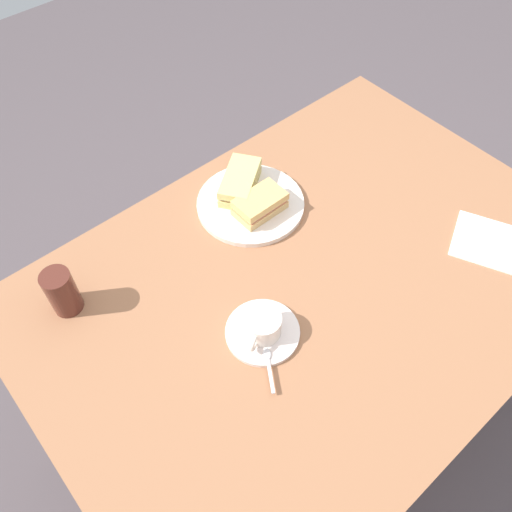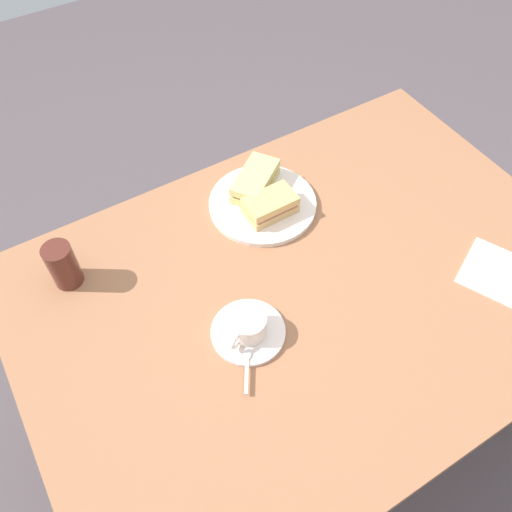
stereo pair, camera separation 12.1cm
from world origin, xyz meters
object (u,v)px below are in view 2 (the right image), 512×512
Objects in this scene: dining_table at (309,302)px; sandwich_front at (270,205)px; sandwich_back at (255,181)px; coffee_cup at (248,325)px; napkin at (497,273)px; drinking_glass at (63,265)px; sandwich_plate at (263,204)px; coffee_saucer at (248,332)px; spoon at (247,363)px.

sandwich_front is (-0.03, -0.22, 0.11)m from dining_table.
sandwich_back is 1.69× the size of coffee_cup.
napkin is (-0.34, 0.51, -0.04)m from sandwich_back.
sandwich_front is at bearing 171.75° from drinking_glass.
sandwich_plate reaches higher than dining_table.
napkin is 1.32× the size of drinking_glass.
sandwich_front is at bearing -97.44° from dining_table.
coffee_cup is (0.23, 0.35, -0.00)m from sandwich_back.
sandwich_back is 1.10× the size of napkin.
coffee_saucer is 0.03m from coffee_cup.
napkin is at bearing 130.21° from sandwich_front.
spoon is (0.04, 0.06, -0.03)m from coffee_cup.
coffee_saucer is at bearing 10.03° from dining_table.
dining_table is 0.22m from coffee_cup.
dining_table is at bearing 147.49° from drinking_glass.
drinking_glass reaches higher than dining_table.
napkin is (-0.61, 0.10, -0.01)m from spoon.
dining_table is 0.20m from coffee_saucer.
sandwich_front is 1.39× the size of spoon.
dining_table is 14.53× the size of spoon.
sandwich_back is 1.46× the size of drinking_glass.
coffee_cup is (0.19, 0.03, 0.11)m from dining_table.
sandwich_front is 0.34m from coffee_saucer.
napkin is at bearing 152.99° from dining_table.
dining_table is 8.21× the size of coffee_saucer.
spoon is at bearing 54.36° from sandwich_plate.
sandwich_front reaches higher than coffee_saucer.
sandwich_front is at bearing 86.67° from sandwich_plate.
coffee_saucer is at bearing 130.28° from drinking_glass.
coffee_saucer reaches higher than napkin.
sandwich_plate is 1.71× the size of coffee_saucer.
sandwich_plate is 0.37m from coffee_cup.
sandwich_plate is 0.05m from sandwich_front.
coffee_saucer is 1.62× the size of coffee_cup.
drinking_glass is (0.49, -0.07, 0.02)m from sandwich_front.
spoon is at bearing -9.32° from napkin.
dining_table is at bearing -156.99° from spoon.
dining_table is 7.85× the size of sandwich_back.
coffee_saucer is 0.43m from drinking_glass.
napkin reaches higher than dining_table.
napkin is at bearing 164.03° from coffee_saucer.
sandwich_back is 1.05× the size of coffee_saucer.
sandwich_front is (0.00, 0.04, 0.03)m from sandwich_plate.
coffee_cup is at bearing -15.86° from napkin.
sandwich_front is 0.55m from napkin.
sandwich_back is at bearing -123.11° from coffee_saucer.
coffee_cup reaches higher than spoon.
spoon reaches higher than coffee_saucer.
sandwich_front and sandwich_back have the same top height.
dining_table is 0.56m from drinking_glass.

